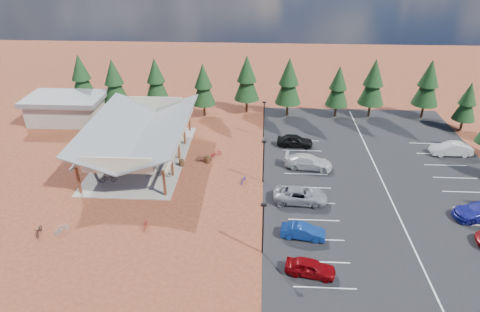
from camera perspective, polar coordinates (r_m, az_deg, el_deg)
ground at (r=46.89m, az=-3.08°, el=-4.57°), size 140.00×140.00×0.00m
asphalt_lot at (r=51.14m, az=18.40°, el=-3.11°), size 27.00×44.00×0.04m
concrete_pad at (r=54.67m, az=-12.82°, el=-0.20°), size 10.60×18.60×0.10m
bike_pavilion at (r=53.06m, az=-13.24°, el=3.40°), size 11.65×19.40×4.97m
outbuilding at (r=68.12m, az=-22.13°, el=5.91°), size 11.00×7.00×3.90m
lamp_post_0 at (r=36.74m, az=3.08°, el=-9.18°), size 0.50×0.25×5.14m
lamp_post_1 at (r=46.90m, az=3.16°, el=-0.36°), size 0.50×0.25×5.14m
lamp_post_2 at (r=57.77m, az=3.21°, el=5.24°), size 0.50×0.25×5.14m
trash_bin_0 at (r=51.70m, az=-7.81°, el=-0.93°), size 0.60×0.60×0.90m
trash_bin_1 at (r=52.19m, az=-4.38°, el=-0.45°), size 0.60×0.60×0.90m
pine_0 at (r=70.99m, az=-20.41°, el=9.93°), size 3.77×3.77×8.79m
pine_1 at (r=67.31m, az=-16.46°, el=9.56°), size 3.73×3.73×8.69m
pine_2 at (r=67.28m, az=-11.16°, el=10.02°), size 3.62×3.62×8.43m
pine_3 at (r=64.28m, az=-4.92°, el=9.47°), size 3.52×3.52×8.19m
pine_4 at (r=65.40m, az=0.91°, el=10.34°), size 3.86×3.86×8.99m
pine_5 at (r=64.21m, az=6.52°, el=9.89°), size 3.90×3.90×9.08m
pine_6 at (r=65.46m, az=12.96°, el=9.06°), size 3.40×3.40×7.93m
pine_7 at (r=66.57m, az=17.35°, el=9.39°), size 3.85×3.85×8.96m
pine_8 at (r=68.93m, az=23.81°, el=8.90°), size 3.85×3.85×8.98m
pine_13 at (r=66.83m, az=28.06°, el=6.42°), size 3.08×3.08×7.17m
bike_0 at (r=50.08m, az=-17.24°, el=-2.85°), size 1.96×1.02×0.98m
bike_1 at (r=53.52m, az=-15.63°, el=-0.48°), size 1.87×0.70×1.10m
bike_2 at (r=56.59m, az=-14.84°, el=1.08°), size 1.69×0.92×0.84m
bike_3 at (r=59.27m, az=-14.69°, el=2.43°), size 1.72×0.97×0.99m
bike_4 at (r=49.69m, az=-10.19°, el=-2.28°), size 1.75×0.86×0.88m
bike_5 at (r=52.99m, az=-10.11°, el=-0.24°), size 1.57×0.65×0.92m
bike_6 at (r=57.22m, az=-9.99°, el=1.91°), size 1.59×0.66×0.82m
bike_7 at (r=59.91m, az=-9.52°, el=3.28°), size 1.78×0.98×1.03m
bike_8 at (r=44.41m, az=-25.24°, el=-8.95°), size 0.93×1.76×0.88m
bike_9 at (r=43.76m, az=-22.68°, el=-8.90°), size 1.26×1.54×0.94m
bike_11 at (r=41.97m, az=-12.49°, el=-8.85°), size 0.53×1.58×0.93m
bike_14 at (r=47.96m, az=0.46°, el=-3.16°), size 0.94×1.62×0.80m
bike_15 at (r=53.59m, az=-3.19°, el=0.40°), size 1.54×1.12×0.92m
bike_16 at (r=52.37m, az=-4.90°, el=-0.31°), size 1.96×0.89×1.00m
car_0 at (r=36.49m, az=9.36°, el=-14.44°), size 4.35×2.42×1.40m
car_1 at (r=40.12m, az=8.40°, el=-9.92°), size 4.24×1.99×1.34m
car_2 at (r=44.88m, az=8.05°, el=-5.20°), size 5.79×2.93×1.57m
car_3 at (r=51.29m, az=9.12°, el=-0.77°), size 5.83×3.03×1.62m
car_4 at (r=56.35m, az=7.32°, el=2.06°), size 4.74×2.16×1.58m
car_9 at (r=59.84m, az=26.30°, el=0.86°), size 4.99×1.79×1.64m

